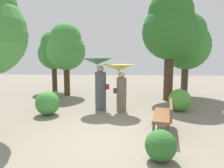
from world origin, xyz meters
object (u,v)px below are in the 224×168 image
tree_near_left (66,47)px  tree_far_back (54,51)px  person_left (99,75)px  tree_mid_right (170,26)px  person_right (120,77)px  park_bench (165,114)px  tree_near_right (186,42)px

tree_near_left → tree_far_back: 1.64m
tree_far_back → person_left: bearing=-51.9°
person_left → tree_near_left: size_ratio=0.52×
person_left → tree_mid_right: bearing=-48.0°
tree_mid_right → tree_far_back: size_ratio=1.42×
person_right → park_bench: 2.61m
tree_near_right → tree_mid_right: size_ratio=0.85×
person_left → tree_near_left: (-2.20, 3.06, 1.23)m
person_right → tree_near_left: size_ratio=0.46×
person_right → park_bench: person_right is taller
person_right → tree_mid_right: size_ratio=0.35×
person_right → tree_near_right: tree_near_right is taller
park_bench → tree_far_back: (-5.48, 6.57, 1.97)m
tree_near_right → person_left: bearing=-142.1°
person_right → tree_mid_right: 3.96m
person_left → tree_near_left: bearing=43.7°
park_bench → tree_near_left: tree_near_left is taller
person_right → park_bench: size_ratio=1.16×
person_right → tree_near_left: 4.67m
person_right → tree_far_back: (-4.16, 4.48, 1.16)m
person_right → tree_far_back: tree_far_back is taller
person_left → tree_far_back: 5.50m
tree_mid_right → tree_far_back: 6.88m
tree_far_back → park_bench: bearing=-50.2°
tree_far_back → tree_near_left: bearing=-46.5°
person_left → tree_mid_right: tree_mid_right is taller
tree_near_left → tree_mid_right: 5.49m
tree_near_left → person_right: bearing=-47.4°
person_left → tree_near_right: tree_near_right is taller
person_left → tree_far_back: tree_far_back is taller
tree_near_right → person_right: bearing=-133.9°
park_bench → tree_near_right: size_ratio=0.35×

